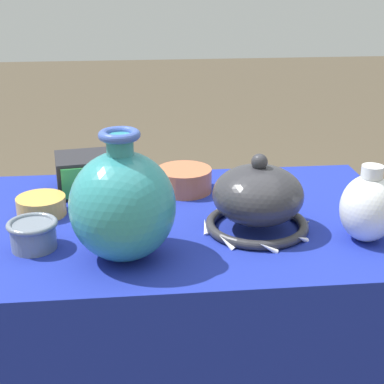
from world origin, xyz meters
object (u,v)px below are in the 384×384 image
(pot_squat_terracotta, at_px, (184,180))
(cup_wide_slate, at_px, (33,234))
(pot_squat_ochre, at_px, (41,206))
(vase_dome_bell, at_px, (258,200))
(mosaic_tile_box, at_px, (87,173))
(jar_round_porcelain, at_px, (368,207))
(bowl_shallow_ivory, at_px, (115,207))
(vase_tall_bulbous, at_px, (123,205))

(pot_squat_terracotta, xyz_separation_m, cup_wide_slate, (-0.35, -0.30, 0.00))
(pot_squat_terracotta, relative_size, pot_squat_ochre, 1.24)
(pot_squat_ochre, bearing_deg, pot_squat_terracotta, 19.03)
(vase_dome_bell, height_order, pot_squat_ochre, vase_dome_bell)
(mosaic_tile_box, bearing_deg, jar_round_porcelain, -38.84)
(pot_squat_ochre, bearing_deg, mosaic_tile_box, 56.76)
(mosaic_tile_box, relative_size, bowl_shallow_ivory, 1.48)
(pot_squat_terracotta, relative_size, cup_wide_slate, 1.36)
(mosaic_tile_box, bearing_deg, vase_tall_bulbous, -84.13)
(mosaic_tile_box, height_order, jar_round_porcelain, jar_round_porcelain)
(vase_tall_bulbous, bearing_deg, bowl_shallow_ivory, 96.44)
(cup_wide_slate, distance_m, jar_round_porcelain, 0.72)
(vase_tall_bulbous, relative_size, bowl_shallow_ivory, 2.27)
(jar_round_porcelain, height_order, bowl_shallow_ivory, jar_round_porcelain)
(vase_dome_bell, relative_size, cup_wide_slate, 2.31)
(cup_wide_slate, bearing_deg, vase_tall_bulbous, -16.79)
(vase_tall_bulbous, bearing_deg, mosaic_tile_box, 104.24)
(jar_round_porcelain, relative_size, pot_squat_ochre, 1.46)
(pot_squat_terracotta, bearing_deg, cup_wide_slate, -138.94)
(vase_tall_bulbous, distance_m, mosaic_tile_box, 0.41)
(pot_squat_terracotta, relative_size, jar_round_porcelain, 0.85)
(mosaic_tile_box, relative_size, pot_squat_terracotta, 1.20)
(mosaic_tile_box, height_order, cup_wide_slate, mosaic_tile_box)
(mosaic_tile_box, xyz_separation_m, bowl_shallow_ivory, (0.08, -0.20, -0.02))
(cup_wide_slate, relative_size, pot_squat_ochre, 0.91)
(vase_tall_bulbous, xyz_separation_m, mosaic_tile_box, (-0.10, 0.39, -0.07))
(vase_tall_bulbous, bearing_deg, jar_round_porcelain, 2.74)
(pot_squat_terracotta, height_order, cup_wide_slate, same)
(vase_dome_bell, bearing_deg, pot_squat_terracotta, 118.97)
(pot_squat_terracotta, bearing_deg, vase_tall_bulbous, -113.40)
(vase_tall_bulbous, relative_size, cup_wide_slate, 2.51)
(mosaic_tile_box, relative_size, jar_round_porcelain, 1.02)
(mosaic_tile_box, bearing_deg, bowl_shallow_ivory, -77.32)
(cup_wide_slate, relative_size, bowl_shallow_ivory, 0.91)
(vase_dome_bell, distance_m, pot_squat_ochre, 0.52)
(jar_round_porcelain, distance_m, pot_squat_ochre, 0.75)
(mosaic_tile_box, relative_size, cup_wide_slate, 1.63)
(vase_dome_bell, distance_m, cup_wide_slate, 0.49)
(cup_wide_slate, bearing_deg, pot_squat_terracotta, 41.06)
(vase_dome_bell, height_order, bowl_shallow_ivory, vase_dome_bell)
(pot_squat_terracotta, height_order, pot_squat_ochre, pot_squat_terracotta)
(cup_wide_slate, height_order, jar_round_porcelain, jar_round_porcelain)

